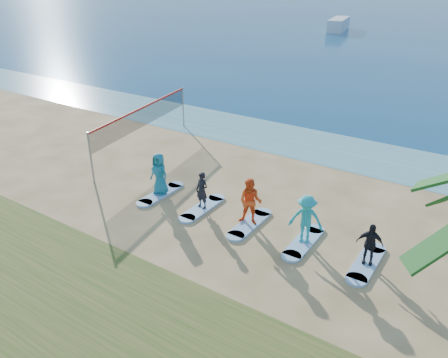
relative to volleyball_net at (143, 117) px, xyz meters
The scene contains 14 objects.
ground 9.60m from the volleyball_net, 29.48° to the right, with size 600.00×600.00×0.00m, color tan.
shallow_water 10.25m from the volleyball_net, 35.63° to the left, with size 600.00×600.00×0.00m, color teal.
volleyball_net is the anchor object (origin of this frame).
boat_offshore_a 58.33m from the volleyball_net, 100.13° to the left, with size 2.35×9.11×1.93m, color silver.
surfboard_0 5.91m from the volleyball_net, 40.47° to the right, with size 0.70×2.20×0.09m, color #8DB7DA.
student_0 5.67m from the volleyball_net, 40.47° to the right, with size 0.92×0.60×1.89m, color #1B7387.
surfboard_1 7.73m from the volleyball_net, 29.00° to the right, with size 0.70×2.20×0.09m, color #8DB7DA.
student_1 7.58m from the volleyball_net, 29.00° to the right, with size 0.57×0.38×1.57m, color black.
surfboard_2 9.76m from the volleyball_net, 22.31° to the right, with size 0.70×2.20×0.09m, color #8DB7DA.
student_2 9.62m from the volleyball_net, 22.31° to the right, with size 0.91×0.71×1.88m, color #EE4D19.
surfboard_3 11.89m from the volleyball_net, 18.05° to the right, with size 0.70×2.20×0.09m, color #8DB7DA.
student_3 11.78m from the volleyball_net, 18.05° to the right, with size 1.21×0.69×1.87m, color teal.
surfboard_4 14.07m from the volleyball_net, 15.12° to the right, with size 0.70×2.20×0.09m, color #8DB7DA.
student_4 13.99m from the volleyball_net, 15.12° to the right, with size 0.88×0.37×1.50m, color black.
Camera 1 is at (7.97, -11.77, 9.03)m, focal length 35.00 mm.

